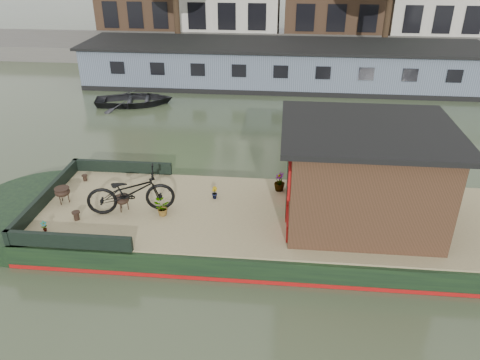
# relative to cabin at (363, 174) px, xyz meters

# --- Properties ---
(ground) EXTENTS (120.00, 120.00, 0.00)m
(ground) POSITION_rel_cabin_xyz_m (-2.19, 0.00, -1.88)
(ground) COLOR #2D3B26
(ground) RESTS_ON ground
(houseboat_hull) EXTENTS (14.01, 4.02, 0.60)m
(houseboat_hull) POSITION_rel_cabin_xyz_m (-3.52, 0.00, -1.60)
(houseboat_hull) COLOR black
(houseboat_hull) RESTS_ON ground
(houseboat_deck) EXTENTS (11.80, 3.80, 0.05)m
(houseboat_deck) POSITION_rel_cabin_xyz_m (-2.19, 0.00, -1.25)
(houseboat_deck) COLOR #93825B
(houseboat_deck) RESTS_ON houseboat_hull
(bow_bulwark) EXTENTS (3.00, 4.00, 0.35)m
(bow_bulwark) POSITION_rel_cabin_xyz_m (-7.25, 0.00, -1.05)
(bow_bulwark) COLOR black
(bow_bulwark) RESTS_ON houseboat_deck
(cabin) EXTENTS (4.00, 3.50, 2.42)m
(cabin) POSITION_rel_cabin_xyz_m (0.00, 0.00, 0.00)
(cabin) COLOR black
(cabin) RESTS_ON houseboat_deck
(bicycle) EXTENTS (2.31, 1.29, 1.15)m
(bicycle) POSITION_rel_cabin_xyz_m (-5.70, -0.25, -0.65)
(bicycle) COLOR black
(bicycle) RESTS_ON houseboat_deck
(potted_plant_b) EXTENTS (0.22, 0.23, 0.33)m
(potted_plant_b) POSITION_rel_cabin_xyz_m (-3.72, 0.63, -1.06)
(potted_plant_b) COLOR brown
(potted_plant_b) RESTS_ON houseboat_deck
(potted_plant_c) EXTENTS (0.39, 0.34, 0.43)m
(potted_plant_c) POSITION_rel_cabin_xyz_m (-4.91, -0.37, -1.01)
(potted_plant_c) COLOR #A3372F
(potted_plant_c) RESTS_ON houseboat_deck
(potted_plant_d) EXTENTS (0.39, 0.39, 0.54)m
(potted_plant_d) POSITION_rel_cabin_xyz_m (-1.99, 1.24, -0.96)
(potted_plant_d) COLOR brown
(potted_plant_d) RESTS_ON houseboat_deck
(potted_plant_e) EXTENTS (0.18, 0.17, 0.28)m
(potted_plant_e) POSITION_rel_cabin_xyz_m (-7.51, -1.36, -1.09)
(potted_plant_e) COLOR brown
(potted_plant_e) RESTS_ON houseboat_deck
(brazier_front) EXTENTS (0.45, 0.45, 0.41)m
(brazier_front) POSITION_rel_cabin_xyz_m (-5.96, -0.22, -1.02)
(brazier_front) COLOR black
(brazier_front) RESTS_ON houseboat_deck
(brazier_rear) EXTENTS (0.45, 0.45, 0.44)m
(brazier_rear) POSITION_rel_cabin_xyz_m (-7.64, -0.00, -1.01)
(brazier_rear) COLOR black
(brazier_rear) RESTS_ON houseboat_deck
(bollard_port) EXTENTS (0.16, 0.16, 0.19)m
(bollard_port) POSITION_rel_cabin_xyz_m (-7.58, 1.26, -1.14)
(bollard_port) COLOR black
(bollard_port) RESTS_ON houseboat_deck
(bollard_stbd) EXTENTS (0.20, 0.20, 0.23)m
(bollard_stbd) POSITION_rel_cabin_xyz_m (-6.97, -0.78, -1.11)
(bollard_stbd) COLOR black
(bollard_stbd) RESTS_ON houseboat_deck
(dinghy) EXTENTS (3.95, 3.17, 0.73)m
(dinghy) POSITION_rel_cabin_xyz_m (-8.85, 10.05, -1.51)
(dinghy) COLOR black
(dinghy) RESTS_ON ground
(far_houseboat) EXTENTS (20.40, 4.40, 2.11)m
(far_houseboat) POSITION_rel_cabin_xyz_m (-2.19, 14.00, -0.91)
(far_houseboat) COLOR slate
(far_houseboat) RESTS_ON ground
(quay) EXTENTS (60.00, 6.00, 0.90)m
(quay) POSITION_rel_cabin_xyz_m (-2.19, 20.50, -1.43)
(quay) COLOR #47443F
(quay) RESTS_ON ground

